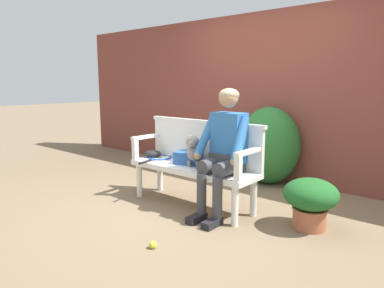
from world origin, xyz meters
name	(u,v)px	position (x,y,z in m)	size (l,w,h in m)	color
ground_plane	(192,205)	(0.00, 0.00, 0.00)	(40.00, 40.00, 0.00)	#7A664C
brick_garden_fence	(269,97)	(0.00, 1.75, 1.19)	(8.00, 0.30, 2.38)	brown
hedge_bush_mid_left	(243,156)	(-0.22, 1.42, 0.32)	(0.78, 0.64, 0.65)	#1E5B23
hedge_bush_far_left	(269,145)	(0.21, 1.40, 0.53)	(0.86, 0.75, 1.07)	#286B2D
hedge_bush_mid_right	(252,156)	(-0.07, 1.42, 0.34)	(0.73, 0.62, 0.67)	#337538
garden_bench	(192,171)	(0.00, 0.00, 0.40)	(1.56, 0.47, 0.47)	white
bench_backrest	(204,141)	(0.00, 0.21, 0.72)	(1.60, 0.06, 0.50)	white
bench_armrest_left_end	(142,142)	(-0.74, -0.08, 0.67)	(0.06, 0.47, 0.28)	white
bench_armrest_right_end	(245,159)	(0.74, -0.08, 0.67)	(0.06, 0.47, 0.28)	white
person_seated	(224,147)	(0.45, -0.01, 0.74)	(0.56, 0.64, 1.34)	black
dog_on_bench	(194,150)	(0.03, 0.00, 0.65)	(0.27, 0.36, 0.36)	gray
tennis_racket	(159,158)	(-0.56, 0.03, 0.48)	(0.34, 0.58, 0.03)	blue
baseball_glove	(153,154)	(-0.68, 0.03, 0.51)	(0.22, 0.17, 0.09)	black
sports_bag	(188,158)	(-0.10, 0.05, 0.54)	(0.28, 0.20, 0.14)	#2856A3
tennis_ball	(153,245)	(0.44, -1.03, 0.03)	(0.07, 0.07, 0.07)	#CCDB33
potted_plant	(310,199)	(1.28, 0.24, 0.29)	(0.52, 0.52, 0.49)	#A85B3D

